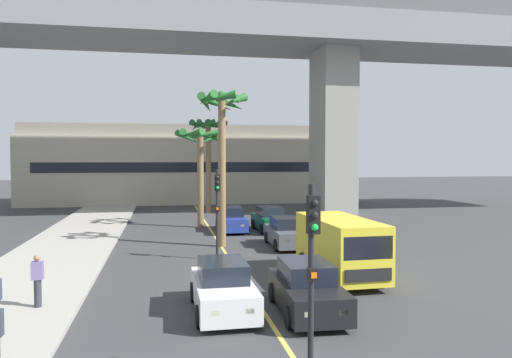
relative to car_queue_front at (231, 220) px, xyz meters
The scene contains 16 objects.
sidewalk_left 16.28m from the car_queue_front, 124.73° to the right, with size 4.80×80.00×0.15m, color #9E9991.
lane_stripe_center 5.56m from the car_queue_front, 103.28° to the right, with size 0.14×56.00×0.01m, color #DBCC4C.
bridge_overpass 15.62m from the car_queue_front, 92.34° to the left, with size 83.18×8.00×17.78m.
pier_building_backdrop 22.22m from the car_queue_front, 93.31° to the left, with size 34.07×8.04×8.09m.
car_queue_front is the anchor object (origin of this frame).
car_queue_second 16.58m from the car_queue_front, 98.64° to the right, with size 1.85×4.11×1.56m.
car_queue_third 2.49m from the car_queue_front, ahead, with size 1.94×4.15×1.56m.
car_queue_fourth 16.97m from the car_queue_front, 89.99° to the right, with size 1.96×4.16×1.56m.
car_queue_fifth 6.36m from the car_queue_front, 70.37° to the right, with size 1.89×4.13×1.56m.
delivery_van 13.33m from the car_queue_front, 79.18° to the right, with size 2.26×5.29×2.36m.
traffic_light_median_near 21.96m from the car_queue_front, 93.51° to the right, with size 0.24×0.37×4.20m.
traffic_light_median_far 9.19m from the car_queue_front, 101.89° to the right, with size 0.24×0.37×4.20m.
palm_tree_near_median 12.29m from the car_queue_front, 92.54° to the left, with size 3.36×3.40×8.04m.
palm_tree_mid_median 5.48m from the car_queue_front, 130.80° to the left, with size 3.49×3.48×6.72m.
palm_tree_far_median 7.94m from the car_queue_front, 102.85° to the right, with size 2.76×2.82×8.25m.
pedestrian_mid_block 17.34m from the car_queue_front, 117.76° to the right, with size 0.34×0.22×1.62m.
Camera 1 is at (-2.97, -1.84, 4.72)m, focal length 34.48 mm.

